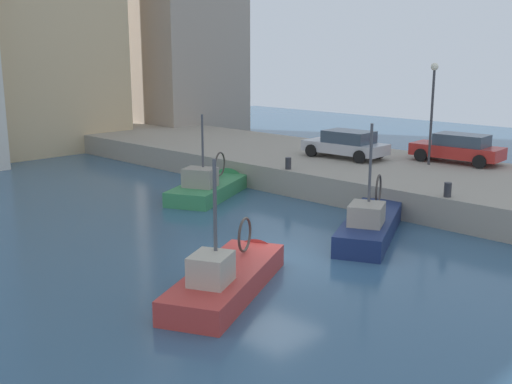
{
  "coord_description": "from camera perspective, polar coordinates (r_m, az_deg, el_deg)",
  "views": [
    {
      "loc": [
        -14.14,
        -12.79,
        6.65
      ],
      "look_at": [
        2.9,
        3.76,
        1.2
      ],
      "focal_mm": 43.78,
      "sensor_mm": 36.0,
      "label": 1
    }
  ],
  "objects": [
    {
      "name": "parked_car_silver",
      "position": [
        32.33,
        8.24,
        4.37
      ],
      "size": [
        2.21,
        4.38,
        1.4
      ],
      "color": "#B7B7BC",
      "rests_on": "quay_wall"
    },
    {
      "name": "waterfront_building_east_mid",
      "position": [
        44.78,
        -19.59,
        15.13
      ],
      "size": [
        9.85,
        7.72,
        17.83
      ],
      "color": "#D1B284",
      "rests_on": "ground"
    },
    {
      "name": "quay_streetlamp",
      "position": [
        30.95,
        15.85,
        8.37
      ],
      "size": [
        0.36,
        0.36,
        4.83
      ],
      "color": "#38383D",
      "rests_on": "quay_wall"
    },
    {
      "name": "parked_car_red",
      "position": [
        32.17,
        17.98,
        3.85
      ],
      "size": [
        2.12,
        4.45,
        1.42
      ],
      "color": "red",
      "rests_on": "quay_wall"
    },
    {
      "name": "quay_wall",
      "position": [
        29.28,
        17.27,
        0.41
      ],
      "size": [
        9.0,
        56.0,
        1.2
      ],
      "primitive_type": "cube",
      "color": "#9E9384",
      "rests_on": "ground"
    },
    {
      "name": "waterfront_building_central",
      "position": [
        49.82,
        -6.96,
        16.13
      ],
      "size": [
        8.02,
        7.71,
        18.99
      ],
      "color": "#A39384",
      "rests_on": "ground"
    },
    {
      "name": "fishing_boat_green",
      "position": [
        29.21,
        -4.06,
        -0.05
      ],
      "size": [
        6.18,
        4.22,
        4.76
      ],
      "color": "#388951",
      "rests_on": "ground"
    },
    {
      "name": "water_surface",
      "position": [
        20.19,
        1.94,
        -6.31
      ],
      "size": [
        80.0,
        80.0,
        0.0
      ],
      "primitive_type": "plane",
      "color": "#335675",
      "rests_on": "ground"
    },
    {
      "name": "fishing_boat_navy",
      "position": [
        23.34,
        10.5,
        -3.58
      ],
      "size": [
        6.65,
        4.17,
        4.94
      ],
      "color": "navy",
      "rests_on": "ground"
    },
    {
      "name": "fishing_boat_red",
      "position": [
        18.0,
        -2.29,
        -8.46
      ],
      "size": [
        6.33,
        4.18,
        4.71
      ],
      "color": "#BC3833",
      "rests_on": "ground"
    },
    {
      "name": "mooring_bollard_south",
      "position": [
        24.6,
        17.11,
        0.2
      ],
      "size": [
        0.28,
        0.28,
        0.55
      ],
      "primitive_type": "cylinder",
      "color": "#2D2D33",
      "rests_on": "quay_wall"
    },
    {
      "name": "mooring_bollard_mid",
      "position": [
        29.01,
        2.96,
        2.63
      ],
      "size": [
        0.28,
        0.28,
        0.55
      ],
      "primitive_type": "cylinder",
      "color": "#2D2D33",
      "rests_on": "quay_wall"
    }
  ]
}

